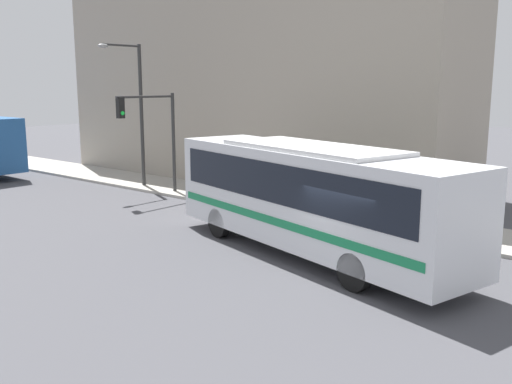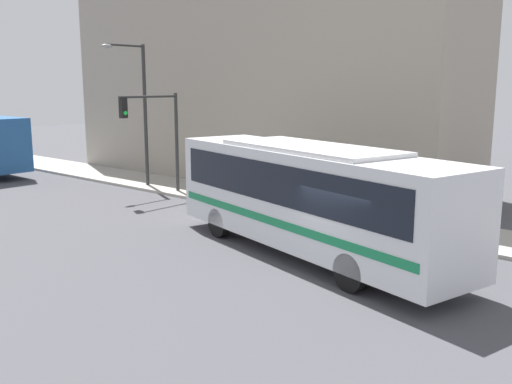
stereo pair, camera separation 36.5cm
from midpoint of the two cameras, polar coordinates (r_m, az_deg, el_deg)
name	(u,v)px [view 2 (the right image)]	position (r m, az deg, el deg)	size (l,w,h in m)	color
ground_plane	(348,278)	(15.87, 9.82, -8.51)	(120.00, 120.00, 0.00)	#47474C
sidewalk	(107,175)	(33.95, -14.42, 1.70)	(3.29, 70.00, 0.13)	#A8A399
building_facade	(254,76)	(31.27, 0.14, 11.57)	(6.00, 23.50, 11.30)	#9E9384
city_bus	(309,193)	(17.31, 5.97, -0.08)	(5.24, 11.28, 3.40)	silver
fire_hydrant	(290,203)	(23.00, 3.89, -1.08)	(0.26, 0.35, 0.73)	#999999
traffic_light_pole	(156,125)	(26.63, -9.54, 6.65)	(3.28, 0.35, 4.66)	#2D2D2D
parking_meter	(260,187)	(23.88, 0.86, 0.54)	(0.14, 0.14, 1.23)	#2D2D2D
street_lamp	(140,103)	(29.09, -11.20, 8.74)	(2.46, 0.28, 6.99)	#2D2D2D
pedestrian_near_corner	(273,179)	(25.72, 2.08, 1.34)	(0.34, 0.34, 1.71)	#47382D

